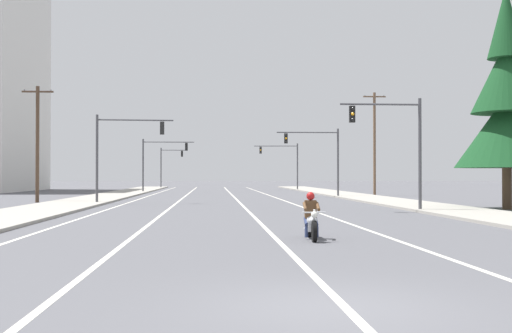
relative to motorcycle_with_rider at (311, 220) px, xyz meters
name	(u,v)px	position (x,y,z in m)	size (l,w,h in m)	color
ground_plane	(334,307)	(-1.23, -9.98, -0.59)	(400.00, 400.00, 0.00)	#515156
lane_stripe_center	(235,198)	(-1.07, 35.02, -0.58)	(0.16, 100.00, 0.01)	beige
lane_stripe_left	(182,198)	(-5.60, 35.02, -0.58)	(0.16, 100.00, 0.01)	beige
lane_stripe_right	(277,198)	(2.55, 35.02, -0.58)	(0.16, 100.00, 0.01)	beige
lane_stripe_far_left	(141,198)	(-9.09, 35.02, -0.58)	(0.16, 100.00, 0.01)	beige
sidewalk_kerb_right	(377,199)	(10.02, 30.02, -0.52)	(4.40, 110.00, 0.14)	#9E998E
sidewalk_kerb_left	(89,200)	(-12.48, 30.02, -0.52)	(4.40, 110.00, 0.14)	#9E998E
motorcycle_with_rider	(311,220)	(0.00, 0.00, 0.00)	(0.70, 2.19, 1.46)	black
traffic_signal_near_right	(397,137)	(7.01, 14.46, 3.49)	(4.51, 0.37, 6.20)	#47474C
traffic_signal_near_left	(120,145)	(-9.50, 25.26, 3.54)	(5.35, 0.59, 6.20)	#47474C
traffic_signal_mid_right	(320,151)	(6.65, 37.15, 3.56)	(5.66, 0.37, 6.20)	#47474C
traffic_signal_mid_left	(158,156)	(-9.31, 54.74, 3.58)	(5.98, 0.37, 6.20)	#47474C
traffic_signal_far_right	(285,159)	(6.49, 63.74, 3.57)	(5.81, 0.55, 6.20)	#47474C
traffic_signal_far_left	(168,162)	(-9.85, 78.60, 3.45)	(3.86, 0.37, 6.20)	#47474C
utility_pole_left_near	(37,141)	(-15.78, 27.69, 3.87)	(2.26, 0.26, 8.49)	#4C3828
utility_pole_right_far	(374,142)	(12.73, 41.26, 4.66)	(2.24, 0.26, 10.05)	brown
conifer_tree_right_verge_near	(507,107)	(14.00, 16.18, 5.38)	(5.92, 5.92, 13.02)	#4C3828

